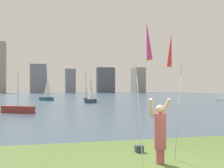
{
  "coord_description": "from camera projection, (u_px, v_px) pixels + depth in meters",
  "views": [
    {
      "loc": [
        -3.49,
        -6.9,
        2.2
      ],
      "look_at": [
        0.11,
        7.51,
        2.39
      ],
      "focal_mm": 44.97,
      "sensor_mm": 36.0,
      "label": 1
    }
  ],
  "objects": [
    {
      "name": "ground",
      "position": [
        60.0,
        99.0,
        56.95
      ],
      "size": [
        120.0,
        138.0,
        0.12
      ],
      "color": "#4C662D"
    },
    {
      "name": "kite_flag_left",
      "position": [
        147.0,
        44.0,
        7.41
      ],
      "size": [
        0.16,
        1.18,
        3.97
      ],
      "color": "#B2B2B7",
      "rests_on": "ground"
    },
    {
      "name": "sailboat_4",
      "position": [
        18.0,
        109.0,
        24.2
      ],
      "size": [
        2.93,
        2.02,
        3.69
      ],
      "color": "maroon",
      "rests_on": "ground"
    },
    {
      "name": "skyline_tower_2",
      "position": [
        38.0,
        79.0,
        114.54
      ],
      "size": [
        6.42,
        6.66,
        11.7
      ],
      "color": "gray",
      "rests_on": "ground"
    },
    {
      "name": "skyline_tower_4",
      "position": [
        106.0,
        80.0,
        122.17
      ],
      "size": [
        7.9,
        3.16,
        10.96
      ],
      "color": "#565B66",
      "rests_on": "ground"
    },
    {
      "name": "kite_flag_right",
      "position": [
        171.0,
        53.0,
        8.8
      ],
      "size": [
        0.16,
        0.9,
        3.92
      ],
      "color": "#B2B2B7",
      "rests_on": "ground"
    },
    {
      "name": "sailboat_6",
      "position": [
        91.0,
        96.0,
        40.68
      ],
      "size": [
        1.96,
        2.3,
        3.44
      ],
      "color": "#333D51",
      "rests_on": "ground"
    },
    {
      "name": "skyline_tower_3",
      "position": [
        70.0,
        81.0,
        117.69
      ],
      "size": [
        4.28,
        3.09,
        10.09
      ],
      "color": "gray",
      "rests_on": "ground"
    },
    {
      "name": "sailboat_5",
      "position": [
        47.0,
        89.0,
        47.97
      ],
      "size": [
        2.5,
        1.92,
        5.32
      ],
      "color": "#2D6084",
      "rests_on": "ground"
    },
    {
      "name": "skyline_tower_5",
      "position": [
        138.0,
        80.0,
        120.74
      ],
      "size": [
        4.27,
        7.68,
        10.68
      ],
      "color": "gray",
      "rests_on": "ground"
    },
    {
      "name": "sailboat_3",
      "position": [
        86.0,
        91.0,
        44.38
      ],
      "size": [
        0.95,
        1.81,
        4.7
      ],
      "color": "#333D51",
      "rests_on": "ground"
    },
    {
      "name": "person",
      "position": [
        160.0,
        131.0,
        8.09
      ],
      "size": [
        0.69,
        0.51,
        1.89
      ],
      "rotation": [
        0.0,
        0.0,
        0.16
      ],
      "color": "#B24C59",
      "rests_on": "ground"
    },
    {
      "name": "skyline_tower_1",
      "position": [
        2.0,
        67.0,
        110.87
      ],
      "size": [
        3.08,
        4.62,
        20.34
      ],
      "color": "gray",
      "rests_on": "ground"
    },
    {
      "name": "bag",
      "position": [
        139.0,
        149.0,
        9.52
      ],
      "size": [
        0.26,
        0.22,
        0.23
      ],
      "color": "#33384C",
      "rests_on": "ground"
    }
  ]
}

